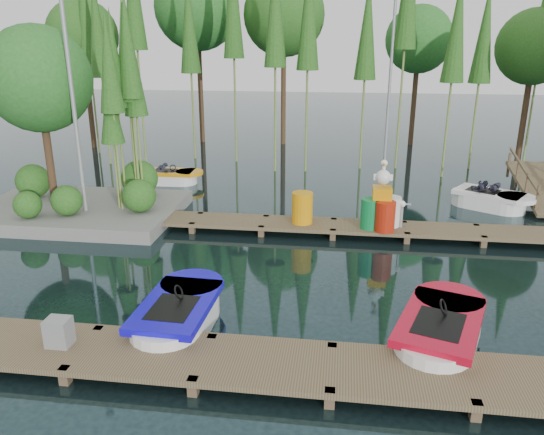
# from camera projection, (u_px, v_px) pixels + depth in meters

# --- Properties ---
(ground_plane) EXTENTS (90.00, 90.00, 0.00)m
(ground_plane) POSITION_uv_depth(u_px,v_px,m) (250.00, 265.00, 13.22)
(ground_plane) COLOR #1B3033
(near_dock) EXTENTS (18.00, 1.50, 0.50)m
(near_dock) POSITION_uv_depth(u_px,v_px,m) (203.00, 359.00, 8.92)
(near_dock) COLOR brown
(near_dock) RESTS_ON ground
(far_dock) EXTENTS (15.00, 1.20, 0.50)m
(far_dock) POSITION_uv_depth(u_px,v_px,m) (298.00, 225.00, 15.37)
(far_dock) COLOR brown
(far_dock) RESTS_ON ground
(island) EXTENTS (6.20, 4.20, 6.75)m
(island) POSITION_uv_depth(u_px,v_px,m) (63.00, 114.00, 16.09)
(island) COLOR slate
(island) RESTS_ON ground
(tree_screen) EXTENTS (34.42, 18.53, 10.31)m
(tree_screen) POSITION_uv_depth(u_px,v_px,m) (243.00, 19.00, 21.46)
(tree_screen) COLOR #432D1C
(tree_screen) RESTS_ON ground
(lamp_island) EXTENTS (0.30, 0.30, 7.25)m
(lamp_island) POSITION_uv_depth(u_px,v_px,m) (70.00, 79.00, 14.90)
(lamp_island) COLOR gray
(lamp_island) RESTS_ON ground
(lamp_rear) EXTENTS (0.30, 0.30, 7.25)m
(lamp_rear) POSITION_uv_depth(u_px,v_px,m) (391.00, 67.00, 21.67)
(lamp_rear) COLOR gray
(lamp_rear) RESTS_ON ground
(ramp) EXTENTS (1.50, 3.94, 1.49)m
(ramp) POSITION_uv_depth(u_px,v_px,m) (543.00, 186.00, 18.00)
(ramp) COLOR brown
(ramp) RESTS_ON ground
(boat_blue) EXTENTS (1.40, 2.90, 0.96)m
(boat_blue) POSITION_uv_depth(u_px,v_px,m) (178.00, 316.00, 10.23)
(boat_blue) COLOR white
(boat_blue) RESTS_ON ground
(boat_red) EXTENTS (2.19, 3.20, 0.99)m
(boat_red) POSITION_uv_depth(u_px,v_px,m) (440.00, 333.00, 9.63)
(boat_red) COLOR white
(boat_red) RESTS_ON ground
(boat_yellow_far) EXTENTS (2.41, 1.16, 1.19)m
(boat_yellow_far) POSITION_uv_depth(u_px,v_px,m) (171.00, 177.00, 20.58)
(boat_yellow_far) COLOR white
(boat_yellow_far) RESTS_ON ground
(boat_white_far) EXTENTS (2.91, 2.46, 1.27)m
(boat_white_far) POSITION_uv_depth(u_px,v_px,m) (490.00, 200.00, 17.55)
(boat_white_far) COLOR white
(boat_white_far) RESTS_ON ground
(utility_cabinet) EXTENTS (0.41, 0.35, 0.50)m
(utility_cabinet) POSITION_uv_depth(u_px,v_px,m) (59.00, 332.00, 9.14)
(utility_cabinet) COLOR gray
(utility_cabinet) RESTS_ON near_dock
(yellow_barrel) EXTENTS (0.60, 0.60, 0.90)m
(yellow_barrel) POSITION_uv_depth(u_px,v_px,m) (302.00, 208.00, 15.19)
(yellow_barrel) COLOR orange
(yellow_barrel) RESTS_ON far_dock
(drum_cluster) EXTENTS (1.13, 1.03, 1.94)m
(drum_cluster) POSITION_uv_depth(u_px,v_px,m) (382.00, 209.00, 14.72)
(drum_cluster) COLOR #0D7837
(drum_cluster) RESTS_ON far_dock
(seagull_post) EXTENTS (0.49, 0.26, 0.78)m
(seagull_post) POSITION_uv_depth(u_px,v_px,m) (402.00, 209.00, 14.81)
(seagull_post) COLOR gray
(seagull_post) RESTS_ON far_dock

